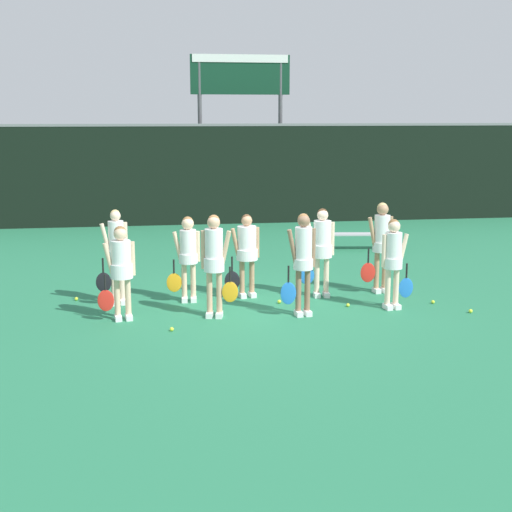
# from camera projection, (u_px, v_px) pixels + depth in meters

# --- Properties ---
(ground_plane) EXTENTS (140.00, 140.00, 0.00)m
(ground_plane) POSITION_uv_depth(u_px,v_px,m) (256.00, 306.00, 13.11)
(ground_plane) COLOR #26724C
(fence_windscreen) EXTENTS (60.00, 0.08, 3.17)m
(fence_windscreen) POSITION_uv_depth(u_px,v_px,m) (210.00, 174.00, 22.46)
(fence_windscreen) COLOR black
(fence_windscreen) RESTS_ON ground_plane
(scoreboard) EXTENTS (3.33, 0.15, 5.39)m
(scoreboard) POSITION_uv_depth(u_px,v_px,m) (240.00, 92.00, 23.76)
(scoreboard) COLOR #515156
(scoreboard) RESTS_ON ground_plane
(bench_courtside) EXTENTS (2.13, 0.64, 0.42)m
(bench_courtside) POSITION_uv_depth(u_px,v_px,m) (359.00, 235.00, 18.49)
(bench_courtside) COLOR #B2B2B7
(bench_courtside) RESTS_ON ground_plane
(player_0) EXTENTS (0.65, 0.38, 1.63)m
(player_0) POSITION_uv_depth(u_px,v_px,m) (121.00, 265.00, 12.07)
(player_0) COLOR beige
(player_0) RESTS_ON ground_plane
(player_1) EXTENTS (0.63, 0.36, 1.79)m
(player_1) POSITION_uv_depth(u_px,v_px,m) (214.00, 257.00, 12.22)
(player_1) COLOR tan
(player_1) RESTS_ON ground_plane
(player_2) EXTENTS (0.62, 0.34, 1.80)m
(player_2) POSITION_uv_depth(u_px,v_px,m) (303.00, 256.00, 12.32)
(player_2) COLOR #8C664C
(player_2) RESTS_ON ground_plane
(player_3) EXTENTS (0.62, 0.34, 1.64)m
(player_3) POSITION_uv_depth(u_px,v_px,m) (393.00, 256.00, 12.77)
(player_3) COLOR beige
(player_3) RESTS_ON ground_plane
(player_4) EXTENTS (0.60, 0.33, 1.77)m
(player_4) POSITION_uv_depth(u_px,v_px,m) (116.00, 250.00, 13.06)
(player_4) COLOR beige
(player_4) RESTS_ON ground_plane
(player_5) EXTENTS (0.64, 0.35, 1.61)m
(player_5) POSITION_uv_depth(u_px,v_px,m) (188.00, 252.00, 13.27)
(player_5) COLOR beige
(player_5) RESTS_ON ground_plane
(player_6) EXTENTS (0.69, 0.41, 1.61)m
(player_6) POSITION_uv_depth(u_px,v_px,m) (247.00, 248.00, 13.59)
(player_6) COLOR tan
(player_6) RESTS_ON ground_plane
(player_7) EXTENTS (0.67, 0.38, 1.72)m
(player_7) POSITION_uv_depth(u_px,v_px,m) (322.00, 245.00, 13.60)
(player_7) COLOR beige
(player_7) RESTS_ON ground_plane
(player_8) EXTENTS (0.64, 0.35, 1.79)m
(player_8) POSITION_uv_depth(u_px,v_px,m) (381.00, 239.00, 13.93)
(player_8) COLOR tan
(player_8) RESTS_ON ground_plane
(tennis_ball_0) EXTENTS (0.07, 0.07, 0.07)m
(tennis_ball_0) POSITION_uv_depth(u_px,v_px,m) (279.00, 302.00, 13.29)
(tennis_ball_0) COLOR #CCE033
(tennis_ball_0) RESTS_ON ground_plane
(tennis_ball_1) EXTENTS (0.07, 0.07, 0.07)m
(tennis_ball_1) POSITION_uv_depth(u_px,v_px,m) (348.00, 305.00, 13.06)
(tennis_ball_1) COLOR #CCE033
(tennis_ball_1) RESTS_ON ground_plane
(tennis_ball_2) EXTENTS (0.07, 0.07, 0.07)m
(tennis_ball_2) POSITION_uv_depth(u_px,v_px,m) (172.00, 329.00, 11.60)
(tennis_ball_2) COLOR #CCE033
(tennis_ball_2) RESTS_ON ground_plane
(tennis_ball_3) EXTENTS (0.07, 0.07, 0.07)m
(tennis_ball_3) POSITION_uv_depth(u_px,v_px,m) (433.00, 302.00, 13.28)
(tennis_ball_3) COLOR #CCE033
(tennis_ball_3) RESTS_ON ground_plane
(tennis_ball_4) EXTENTS (0.07, 0.07, 0.07)m
(tennis_ball_4) POSITION_uv_depth(u_px,v_px,m) (471.00, 311.00, 12.66)
(tennis_ball_4) COLOR #CCE033
(tennis_ball_4) RESTS_ON ground_plane
(tennis_ball_5) EXTENTS (0.07, 0.07, 0.07)m
(tennis_ball_5) POSITION_uv_depth(u_px,v_px,m) (318.00, 279.00, 15.12)
(tennis_ball_5) COLOR #CCE033
(tennis_ball_5) RESTS_ON ground_plane
(tennis_ball_6) EXTENTS (0.07, 0.07, 0.07)m
(tennis_ball_6) POSITION_uv_depth(u_px,v_px,m) (76.00, 299.00, 13.49)
(tennis_ball_6) COLOR #CCE033
(tennis_ball_6) RESTS_ON ground_plane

